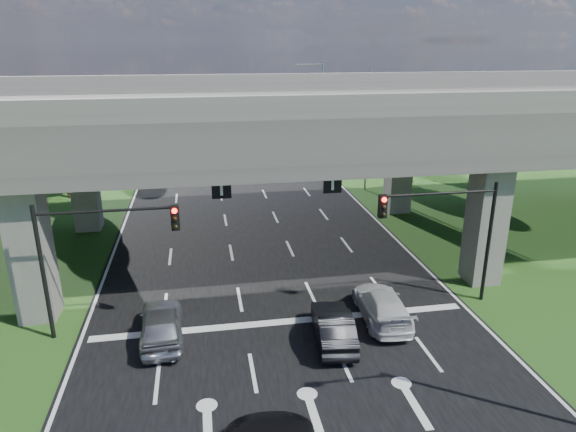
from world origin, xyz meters
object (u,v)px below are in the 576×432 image
object	(u,v)px
signal_right	(449,223)
car_dark	(333,326)
car_white	(382,305)
streetlight_far	(363,121)
car_silver	(162,323)
streetlight_beyond	(319,100)
signal_left	(95,245)

from	to	relation	value
signal_right	car_dark	world-z (taller)	signal_right
signal_right	car_white	xyz separation A→B (m)	(-3.37, -0.94, -3.47)
streetlight_far	car_silver	size ratio (longest dim) A/B	2.26
car_silver	streetlight_far	bearing A→B (deg)	-128.80
streetlight_far	car_silver	distance (m)	26.55
streetlight_far	car_white	world-z (taller)	streetlight_far
car_silver	car_dark	bearing A→B (deg)	166.66
streetlight_far	car_silver	xyz separation A→B (m)	(-15.44, -21.00, -5.06)
car_silver	streetlight_beyond	bearing A→B (deg)	-115.12
streetlight_beyond	car_silver	world-z (taller)	streetlight_beyond
car_dark	car_white	bearing A→B (deg)	-146.28
car_dark	car_silver	bearing A→B (deg)	-4.51
streetlight_far	car_white	xyz separation A→B (m)	(-5.64, -21.00, -5.13)
signal_left	car_white	distance (m)	12.80
car_dark	streetlight_beyond	bearing A→B (deg)	-95.83
signal_right	signal_left	bearing A→B (deg)	180.00
streetlight_beyond	car_white	xyz separation A→B (m)	(-5.64, -37.00, -5.13)
signal_right	car_dark	distance (m)	7.32
signal_right	streetlight_far	bearing A→B (deg)	83.53
signal_right	car_silver	size ratio (longest dim) A/B	1.36
streetlight_beyond	signal_left	bearing A→B (deg)	-116.43
streetlight_far	signal_right	bearing A→B (deg)	-96.47
streetlight_beyond	car_dark	size ratio (longest dim) A/B	2.35
signal_right	streetlight_beyond	bearing A→B (deg)	86.39
car_dark	signal_right	bearing A→B (deg)	-152.59
signal_left	streetlight_far	distance (m)	26.95
signal_right	car_white	world-z (taller)	signal_right
car_dark	car_white	world-z (taller)	car_dark
signal_left	streetlight_beyond	xyz separation A→B (m)	(17.92, 36.06, 1.66)
signal_right	car_silver	xyz separation A→B (m)	(-13.17, -0.94, -3.40)
car_dark	streetlight_far	bearing A→B (deg)	-103.97
signal_right	car_white	distance (m)	4.92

